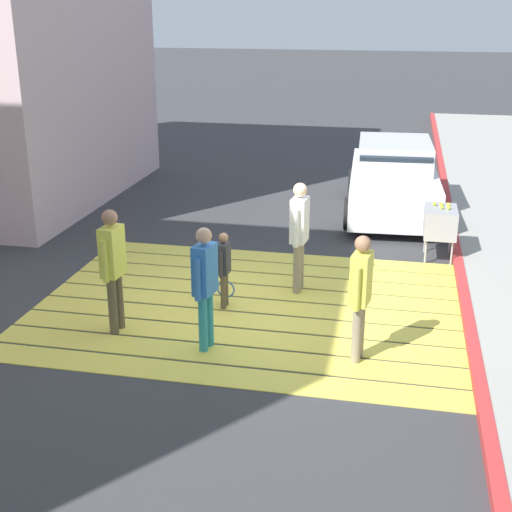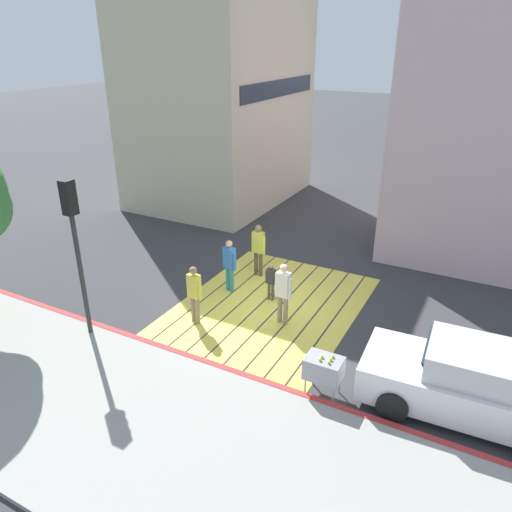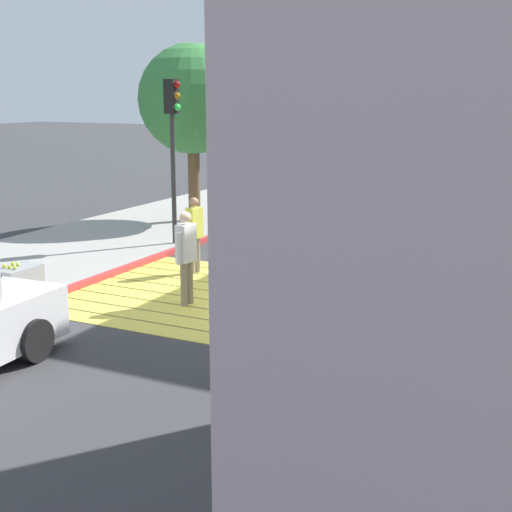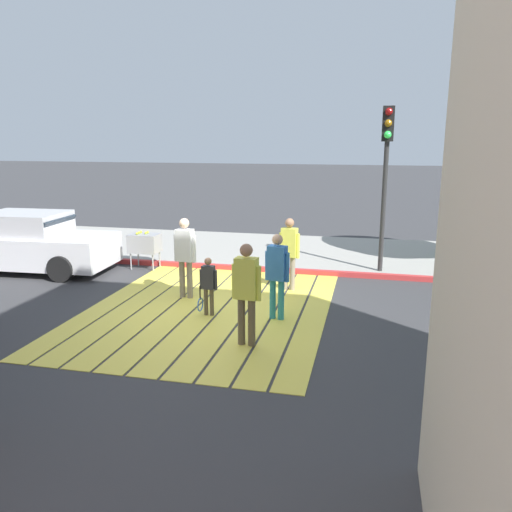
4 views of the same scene
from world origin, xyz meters
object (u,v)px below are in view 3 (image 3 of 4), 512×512
at_px(traffic_light_corner, 173,129).
at_px(pedestrian_teen_behind, 194,230).
at_px(pedestrian_adult_trailing, 338,243).
at_px(pedestrian_child_with_racket, 254,267).
at_px(pedestrian_adult_side, 279,237).
at_px(pedestrian_adult_lead, 186,251).
at_px(street_tree, 195,102).
at_px(tennis_ball_cart, 17,281).

bearing_deg(traffic_light_corner, pedestrian_teen_behind, -48.83).
xyz_separation_m(pedestrian_adult_trailing, pedestrian_child_with_racket, (-1.29, -1.11, -0.38)).
bearing_deg(pedestrian_adult_side, pedestrian_child_with_racket, -86.01).
height_order(pedestrian_adult_side, pedestrian_teen_behind, pedestrian_adult_side).
height_order(pedestrian_adult_lead, pedestrian_child_with_racket, pedestrian_adult_lead).
distance_m(street_tree, tennis_ball_cart, 9.94).
bearing_deg(tennis_ball_cart, traffic_light_corner, 96.19).
xyz_separation_m(traffic_light_corner, pedestrian_child_with_racket, (3.93, -3.38, -2.37)).
distance_m(tennis_ball_cart, pedestrian_adult_trailing, 6.05).
distance_m(traffic_light_corner, pedestrian_child_with_racket, 5.70).
xyz_separation_m(street_tree, pedestrian_adult_side, (5.02, -5.06, -2.64)).
bearing_deg(street_tree, pedestrian_adult_side, -45.22).
xyz_separation_m(street_tree, pedestrian_teen_behind, (3.01, -5.15, -2.64)).
bearing_deg(pedestrian_adult_trailing, tennis_ball_cart, -138.71).
relative_size(tennis_ball_cart, pedestrian_adult_side, 0.60).
distance_m(tennis_ball_cart, pedestrian_child_with_racket, 4.34).
bearing_deg(street_tree, traffic_light_corner, -68.89).
distance_m(pedestrian_adult_trailing, pedestrian_child_with_racket, 1.74).
relative_size(pedestrian_adult_trailing, pedestrian_teen_behind, 1.05).
xyz_separation_m(tennis_ball_cart, pedestrian_child_with_racket, (3.25, 2.88, -0.03)).
bearing_deg(street_tree, pedestrian_child_with_racket, -51.52).
relative_size(street_tree, tennis_ball_cart, 5.23).
distance_m(street_tree, pedestrian_adult_side, 7.60).
bearing_deg(pedestrian_child_with_racket, street_tree, 128.48).
distance_m(pedestrian_adult_trailing, pedestrian_teen_behind, 3.39).
bearing_deg(pedestrian_child_with_racket, pedestrian_adult_side, 93.99).
bearing_deg(pedestrian_child_with_racket, pedestrian_adult_trailing, 40.79).
distance_m(tennis_ball_cart, pedestrian_adult_side, 5.31).
bearing_deg(street_tree, pedestrian_adult_trailing, -39.74).
bearing_deg(pedestrian_adult_lead, pedestrian_adult_trailing, 40.52).
height_order(tennis_ball_cart, pedestrian_teen_behind, pedestrian_teen_behind).
bearing_deg(pedestrian_child_with_racket, pedestrian_teen_behind, 148.61).
distance_m(pedestrian_adult_side, pedestrian_child_with_racket, 1.42).
bearing_deg(tennis_ball_cart, pedestrian_adult_side, 53.41).
bearing_deg(pedestrian_adult_trailing, pedestrian_adult_side, 169.16).
height_order(tennis_ball_cart, pedestrian_adult_lead, pedestrian_adult_lead).
height_order(street_tree, pedestrian_adult_lead, street_tree).
relative_size(pedestrian_adult_lead, pedestrian_adult_side, 1.05).
bearing_deg(pedestrian_adult_side, street_tree, 134.78).
height_order(street_tree, pedestrian_adult_trailing, street_tree).
height_order(pedestrian_adult_lead, pedestrian_teen_behind, pedestrian_adult_lead).
height_order(traffic_light_corner, pedestrian_child_with_racket, traffic_light_corner).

